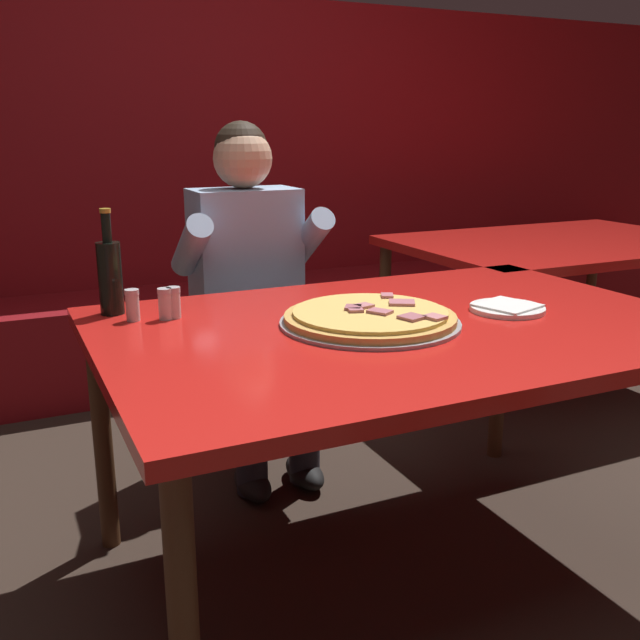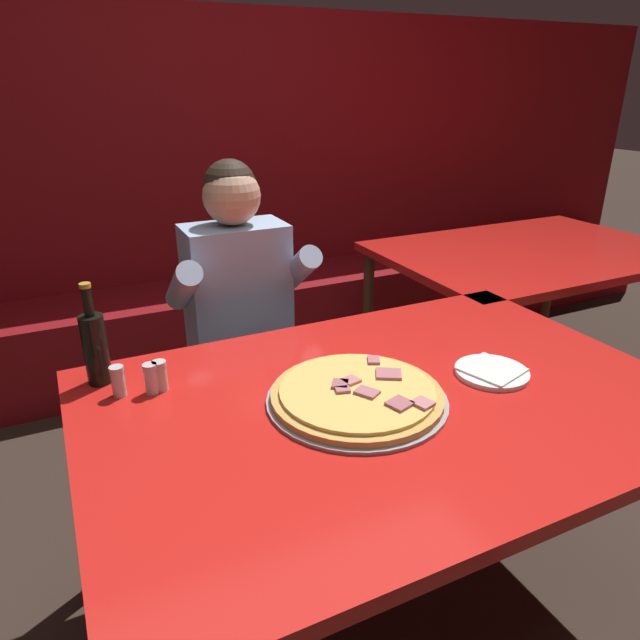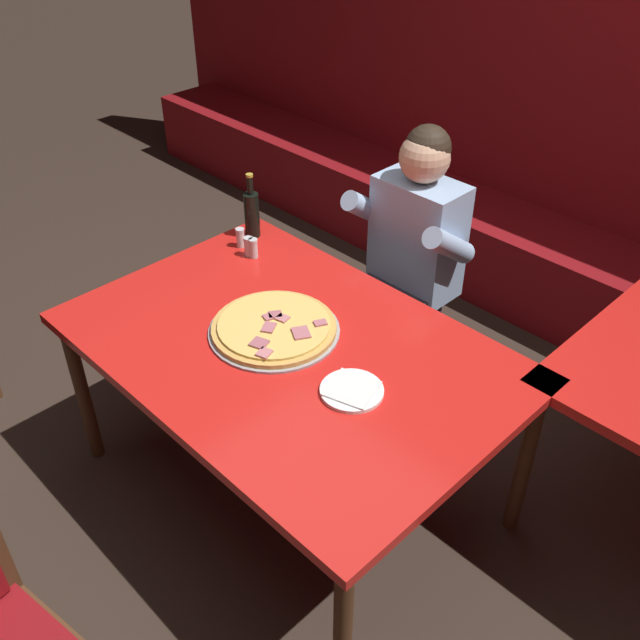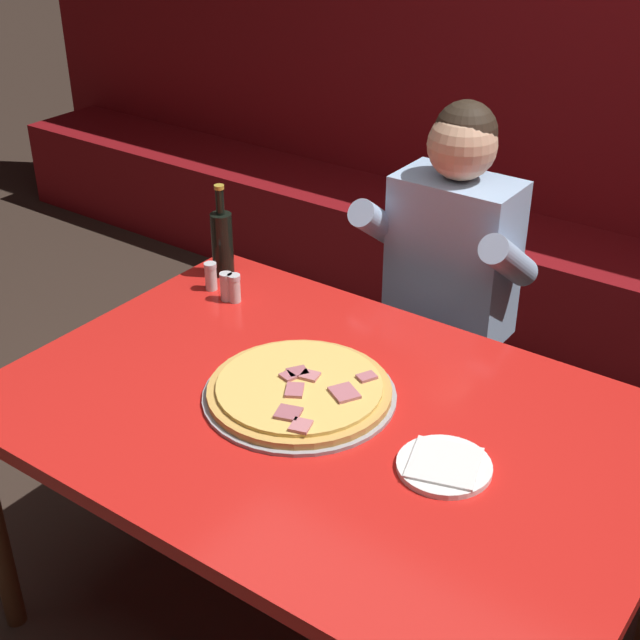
% 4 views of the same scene
% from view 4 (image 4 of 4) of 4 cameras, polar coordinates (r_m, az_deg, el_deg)
% --- Properties ---
extents(ground_plane, '(24.00, 24.00, 0.00)m').
position_cam_4_polar(ground_plane, '(2.64, 0.40, -19.27)').
color(ground_plane, '#33261E').
extents(booth_bench, '(6.46, 0.48, 0.46)m').
position_cam_4_polar(booth_bench, '(3.86, 16.58, 1.10)').
color(booth_bench, maroon).
rests_on(booth_bench, ground_plane).
extents(main_dining_table, '(1.60, 1.08, 0.75)m').
position_cam_4_polar(main_dining_table, '(2.18, 0.46, -7.29)').
color(main_dining_table, '#4C2D19').
rests_on(main_dining_table, ground_plane).
extents(pizza, '(0.48, 0.48, 0.05)m').
position_cam_4_polar(pizza, '(2.18, -1.31, -4.55)').
color(pizza, '#9E9EA3').
rests_on(pizza, main_dining_table).
extents(plate_white_paper, '(0.21, 0.21, 0.02)m').
position_cam_4_polar(plate_white_paper, '(1.98, 7.95, -9.21)').
color(plate_white_paper, white).
rests_on(plate_white_paper, main_dining_table).
extents(beer_bottle, '(0.07, 0.07, 0.29)m').
position_cam_4_polar(beer_bottle, '(2.74, -6.28, 5.03)').
color(beer_bottle, black).
rests_on(beer_bottle, main_dining_table).
extents(shaker_black_pepper, '(0.04, 0.04, 0.09)m').
position_cam_4_polar(shaker_black_pepper, '(2.62, -6.01, 2.06)').
color(shaker_black_pepper, silver).
rests_on(shaker_black_pepper, main_dining_table).
extents(shaker_parmesan, '(0.04, 0.04, 0.09)m').
position_cam_4_polar(shaker_parmesan, '(2.61, -5.50, 1.96)').
color(shaker_parmesan, silver).
rests_on(shaker_parmesan, main_dining_table).
extents(shaker_oregano, '(0.04, 0.04, 0.09)m').
position_cam_4_polar(shaker_oregano, '(2.68, -7.00, 2.72)').
color(shaker_oregano, silver).
rests_on(shaker_oregano, main_dining_table).
extents(diner_seated_blue_shirt, '(0.53, 0.53, 1.27)m').
position_cam_4_polar(diner_seated_blue_shirt, '(2.81, 7.60, 2.05)').
color(diner_seated_blue_shirt, black).
rests_on(diner_seated_blue_shirt, ground_plane).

